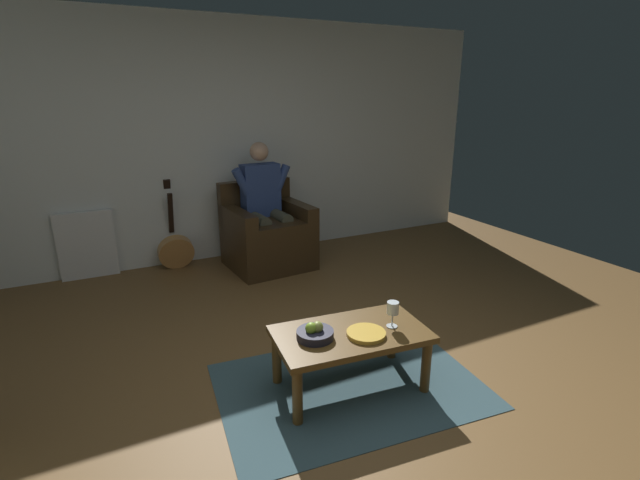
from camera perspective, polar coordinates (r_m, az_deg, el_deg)
The scene contains 11 objects.
ground_plane at distance 2.98m, azimuth 5.88°, elevation -19.29°, with size 7.33×7.33×0.00m, color brown.
wall_back at distance 5.23m, azimuth -12.02°, elevation 11.64°, with size 6.51×0.06×2.55m, color silver.
rug at distance 3.11m, azimuth 3.65°, elevation -17.39°, with size 1.64×1.12×0.01m, color #354F56.
armchair at distance 4.98m, azimuth -6.52°, elevation 0.49°, with size 0.87×0.83×0.89m.
person_seated at distance 4.90m, azimuth -6.75°, elevation 4.75°, with size 0.66×0.56×1.31m.
coffee_table at distance 2.94m, azimuth 3.78°, elevation -12.16°, with size 0.98×0.61×0.39m.
guitar at distance 5.14m, azimuth -17.29°, elevation -1.04°, with size 0.37×0.32×0.94m.
radiator at distance 5.18m, azimuth -26.69°, elevation -0.57°, with size 0.53×0.06×0.68m, color white.
wine_glass_near at distance 2.94m, azimuth 8.91°, elevation -8.44°, with size 0.07×0.07×0.17m.
fruit_bowl at distance 2.81m, azimuth -0.63°, elevation -11.34°, with size 0.22×0.22×0.11m.
decorative_dish at distance 2.87m, azimuth 5.68°, elevation -11.35°, with size 0.24×0.24×0.02m, color gold.
Camera 1 is at (1.31, 2.00, 1.79)m, focal length 26.08 mm.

